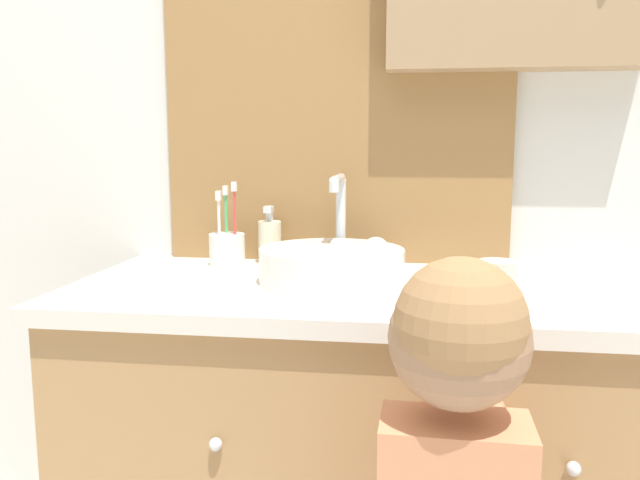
{
  "coord_description": "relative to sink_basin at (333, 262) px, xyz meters",
  "views": [
    {
      "loc": [
        0.02,
        -0.95,
        1.13
      ],
      "look_at": [
        -0.15,
        0.27,
        0.94
      ],
      "focal_mm": 35.0,
      "sensor_mm": 36.0,
      "label": 1
    }
  ],
  "objects": [
    {
      "name": "wall_back",
      "position": [
        0.14,
        0.28,
        0.4
      ],
      "size": [
        3.2,
        0.18,
        2.5
      ],
      "color": "silver",
      "rests_on": "ground_plane"
    },
    {
      "name": "vanity_counter",
      "position": [
        0.13,
        -0.02,
        -0.46
      ],
      "size": [
        1.35,
        0.56,
        0.84
      ],
      "color": "#A37A4C",
      "rests_on": "ground_plane"
    },
    {
      "name": "sink_basin",
      "position": [
        0.0,
        0.0,
        0.0
      ],
      "size": [
        0.31,
        0.36,
        0.22
      ],
      "color": "white",
      "rests_on": "vanity_counter"
    },
    {
      "name": "toothbrush_holder",
      "position": [
        -0.28,
        0.14,
        0.0
      ],
      "size": [
        0.09,
        0.09,
        0.2
      ],
      "color": "silver",
      "rests_on": "vanity_counter"
    },
    {
      "name": "soap_dispenser",
      "position": [
        -0.18,
        0.19,
        0.01
      ],
      "size": [
        0.06,
        0.06,
        0.14
      ],
      "color": "beige",
      "rests_on": "vanity_counter"
    },
    {
      "name": "drinking_cup",
      "position": [
        0.31,
        -0.23,
        0.01
      ],
      "size": [
        0.07,
        0.07,
        0.1
      ],
      "primitive_type": "cylinder",
      "color": "silver",
      "rests_on": "vanity_counter"
    }
  ]
}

